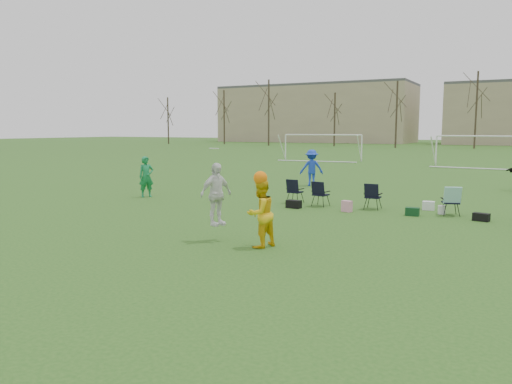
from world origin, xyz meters
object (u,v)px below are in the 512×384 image
Objects in this scene: fielder_blue at (312,168)px; goal_mid at (486,142)px; goal_left at (323,140)px; center_contest at (242,205)px; fielder_green_near at (146,177)px.

fielder_blue is 19.15m from goal_mid.
center_contest is at bearing -77.72° from goal_left.
goal_left is 1.00× the size of goal_mid.
center_contest is (3.44, -13.32, 0.10)m from fielder_blue.
goal_mid is at bearing -13.13° from goal_left.
goal_left reaches higher than fielder_green_near.
goal_left is at bearing 175.87° from goal_mid.
fielder_green_near is 27.86m from goal_mid.
fielder_green_near is at bearing -90.57° from goal_left.
goal_mid is at bearing 83.18° from center_contest.
goal_left is 14.14m from goal_mid.
center_contest reaches higher than goal_left.
goal_left is at bearing -103.39° from fielder_blue.
goal_mid is (7.16, 17.74, 0.98)m from fielder_blue.
fielder_green_near is 8.82m from fielder_blue.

